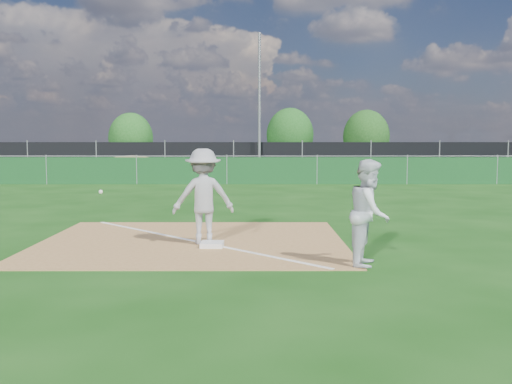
# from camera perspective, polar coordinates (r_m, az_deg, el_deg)

# --- Properties ---
(ground) EXTENTS (90.00, 90.00, 0.00)m
(ground) POSITION_cam_1_polar(r_m,az_deg,el_deg) (20.37, -3.61, -0.38)
(ground) COLOR #123F0D
(ground) RESTS_ON ground
(infield_dirt) EXTENTS (6.00, 5.00, 0.02)m
(infield_dirt) POSITION_cam_1_polar(r_m,az_deg,el_deg) (11.48, -6.37, -4.92)
(infield_dirt) COLOR olive
(infield_dirt) RESTS_ON ground
(foul_line) EXTENTS (5.01, 5.01, 0.01)m
(foul_line) POSITION_cam_1_polar(r_m,az_deg,el_deg) (11.48, -6.37, -4.85)
(foul_line) COLOR white
(foul_line) RESTS_ON infield_dirt
(green_fence) EXTENTS (44.00, 0.05, 1.20)m
(green_fence) POSITION_cam_1_polar(r_m,az_deg,el_deg) (25.30, -2.93, 2.14)
(green_fence) COLOR #103E19
(green_fence) RESTS_ON ground
(dirt_mound) EXTENTS (3.38, 2.60, 1.17)m
(dirt_mound) POSITION_cam_1_polar(r_m,az_deg,el_deg) (29.44, -12.36, 2.46)
(dirt_mound) COLOR #9C7C4B
(dirt_mound) RESTS_ON ground
(black_fence) EXTENTS (46.00, 0.04, 1.80)m
(black_fence) POSITION_cam_1_polar(r_m,az_deg,el_deg) (33.27, -2.25, 3.46)
(black_fence) COLOR black
(black_fence) RESTS_ON ground
(parking_lot) EXTENTS (46.00, 9.00, 0.01)m
(parking_lot) POSITION_cam_1_polar(r_m,az_deg,el_deg) (38.30, -1.97, 2.39)
(parking_lot) COLOR black
(parking_lot) RESTS_ON ground
(light_pole) EXTENTS (0.16, 0.16, 8.00)m
(light_pole) POSITION_cam_1_polar(r_m,az_deg,el_deg) (32.98, 0.34, 8.83)
(light_pole) COLOR slate
(light_pole) RESTS_ON ground
(first_base) EXTENTS (0.44, 0.44, 0.09)m
(first_base) POSITION_cam_1_polar(r_m,az_deg,el_deg) (10.84, -4.42, -5.24)
(first_base) COLOR silver
(first_base) RESTS_ON infield_dirt
(play_at_first) EXTENTS (2.71, 0.89, 1.84)m
(play_at_first) POSITION_cam_1_polar(r_m,az_deg,el_deg) (11.06, -5.29, -0.44)
(play_at_first) COLOR #A1A1A3
(play_at_first) RESTS_ON infield_dirt
(runner) EXTENTS (0.88, 1.00, 1.73)m
(runner) POSITION_cam_1_polar(r_m,az_deg,el_deg) (9.41, 11.29, -2.03)
(runner) COLOR silver
(runner) RESTS_ON ground
(car_left) EXTENTS (4.58, 2.77, 1.46)m
(car_left) POSITION_cam_1_polar(r_m,az_deg,el_deg) (39.20, -13.15, 3.39)
(car_left) COLOR #999CA0
(car_left) RESTS_ON parking_lot
(car_mid) EXTENTS (4.53, 2.14, 1.43)m
(car_mid) POSITION_cam_1_polar(r_m,az_deg,el_deg) (38.21, -4.44, 3.45)
(car_mid) COLOR black
(car_mid) RESTS_ON parking_lot
(car_right) EXTENTS (4.28, 2.18, 1.19)m
(car_right) POSITION_cam_1_polar(r_m,az_deg,el_deg) (37.91, 3.03, 3.26)
(car_right) COLOR black
(car_right) RESTS_ON parking_lot
(tree_left) EXTENTS (3.31, 3.31, 3.92)m
(tree_left) POSITION_cam_1_polar(r_m,az_deg,el_deg) (44.07, -12.41, 5.29)
(tree_left) COLOR #382316
(tree_left) RESTS_ON ground
(tree_mid) EXTENTS (3.70, 3.70, 4.38)m
(tree_mid) POSITION_cam_1_polar(r_m,az_deg,el_deg) (45.12, 3.42, 5.71)
(tree_mid) COLOR #382316
(tree_mid) RESTS_ON ground
(tree_right) EXTENTS (3.51, 3.51, 4.16)m
(tree_right) POSITION_cam_1_polar(r_m,az_deg,el_deg) (44.29, 10.96, 5.48)
(tree_right) COLOR #382316
(tree_right) RESTS_ON ground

